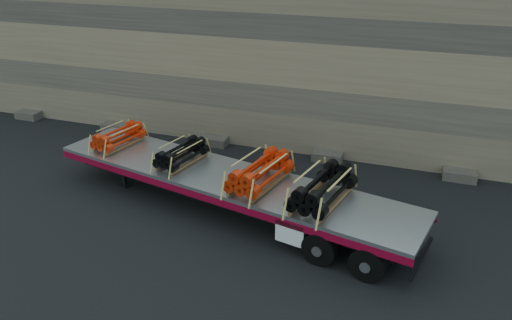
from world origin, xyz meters
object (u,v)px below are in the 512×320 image
(bundle_front, at_px, (119,137))
(bundle_rear, at_px, (323,189))
(bundle_midfront, at_px, (181,154))
(trailer, at_px, (227,193))
(bundle_midrear, at_px, (260,173))

(bundle_front, distance_m, bundle_rear, 8.12)
(bundle_midfront, relative_size, bundle_rear, 0.78)
(bundle_rear, bearing_deg, bundle_midfront, 180.00)
(bundle_front, bearing_deg, trailer, 0.00)
(bundle_midfront, bearing_deg, bundle_rear, 0.00)
(bundle_front, relative_size, bundle_midfront, 1.00)
(trailer, xyz_separation_m, bundle_midrear, (1.23, -0.26, 1.06))
(bundle_midfront, height_order, bundle_rear, bundle_rear)
(bundle_front, relative_size, bundle_midrear, 0.80)
(bundle_midfront, bearing_deg, trailer, -0.00)
(trailer, relative_size, bundle_rear, 5.26)
(bundle_front, xyz_separation_m, bundle_rear, (7.94, -1.66, 0.09))
(bundle_midrear, bearing_deg, bundle_rear, 0.00)
(bundle_front, bearing_deg, bundle_midfront, 0.00)
(trailer, bearing_deg, bundle_rear, 0.00)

